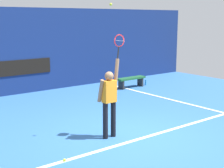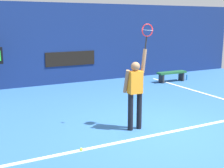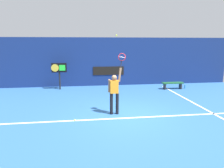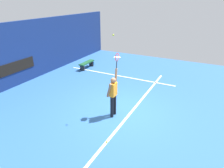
# 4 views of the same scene
# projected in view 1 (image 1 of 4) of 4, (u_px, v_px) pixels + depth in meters

# --- Properties ---
(ground_plane) EXTENTS (18.00, 18.00, 0.00)m
(ground_plane) POSITION_uv_depth(u_px,v_px,m) (129.00, 135.00, 8.70)
(ground_plane) COLOR #2D609E
(back_wall) EXTENTS (18.00, 0.20, 3.39)m
(back_wall) POSITION_uv_depth(u_px,v_px,m) (23.00, 51.00, 13.36)
(back_wall) COLOR navy
(back_wall) RESTS_ON ground_plane
(sponsor_banner_center) EXTENTS (2.20, 0.03, 0.60)m
(sponsor_banner_center) POSITION_uv_depth(u_px,v_px,m) (25.00, 67.00, 13.39)
(sponsor_banner_center) COLOR black
(court_baseline) EXTENTS (10.00, 0.10, 0.01)m
(court_baseline) POSITION_uv_depth(u_px,v_px,m) (139.00, 139.00, 8.41)
(court_baseline) COLOR white
(court_baseline) RESTS_ON ground_plane
(court_sideline) EXTENTS (0.10, 7.00, 0.01)m
(court_sideline) POSITION_uv_depth(u_px,v_px,m) (170.00, 100.00, 12.51)
(court_sideline) COLOR white
(court_sideline) RESTS_ON ground_plane
(tennis_player) EXTENTS (0.56, 0.31, 1.99)m
(tennis_player) POSITION_uv_depth(u_px,v_px,m) (109.00, 99.00, 8.38)
(tennis_player) COLOR black
(tennis_player) RESTS_ON ground_plane
(tennis_racket) EXTENTS (0.35, 0.27, 0.62)m
(tennis_racket) POSITION_uv_depth(u_px,v_px,m) (119.00, 42.00, 8.29)
(tennis_racket) COLOR black
(tennis_ball) EXTENTS (0.07, 0.07, 0.07)m
(tennis_ball) POSITION_uv_depth(u_px,v_px,m) (111.00, 4.00, 8.03)
(tennis_ball) COLOR #CCE033
(court_bench) EXTENTS (1.40, 0.36, 0.45)m
(court_bench) POSITION_uv_depth(u_px,v_px,m) (131.00, 80.00, 14.65)
(court_bench) COLOR #1E592D
(court_bench) RESTS_ON ground_plane
(water_bottle) EXTENTS (0.07, 0.07, 0.24)m
(water_bottle) POSITION_uv_depth(u_px,v_px,m) (146.00, 82.00, 15.22)
(water_bottle) COLOR #338CD8
(water_bottle) RESTS_ON ground_plane
(spare_ball) EXTENTS (0.07, 0.07, 0.07)m
(spare_ball) POSITION_uv_depth(u_px,v_px,m) (65.00, 160.00, 7.11)
(spare_ball) COLOR #CCE033
(spare_ball) RESTS_ON ground_plane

